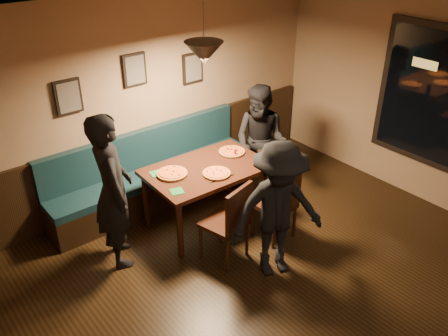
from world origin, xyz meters
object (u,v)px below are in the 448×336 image
Objects in this scene: diner_left at (113,191)px; diner_right at (261,142)px; booth_bench at (153,171)px; diner_front at (278,211)px; soda_glass at (260,156)px; chair_near_left at (224,221)px; dining_table at (207,195)px; chair_near_right at (274,203)px; tabasco_bottle at (235,152)px.

diner_right is at bearing -71.40° from diner_left.
diner_right is (1.31, -0.72, 0.31)m from booth_bench.
diner_right is 1.69m from diner_front.
diner_front is at bearing -123.19° from soda_glass.
soda_glass is at bearing 10.36° from chair_near_left.
chair_near_left is 0.63× the size of diner_right.
dining_table is 0.82× the size of diner_left.
chair_near_right reaches higher than tabasco_bottle.
booth_bench is 20.01× the size of soda_glass.
booth_bench is 1.63× the size of diner_left.
chair_near_right is 0.60× the size of diner_front.
diner_front is (0.30, -0.54, 0.30)m from chair_near_left.
dining_table is 0.85m from soda_glass.
chair_near_left is (-0.29, -0.71, 0.11)m from dining_table.
soda_glass is (-0.38, -0.40, 0.07)m from diner_right.
soda_glass is (0.19, 0.48, 0.39)m from chair_near_right.
booth_bench is 3.07× the size of chair_near_right.
soda_glass is at bearing -59.74° from tabasco_bottle.
dining_table is 1.54× the size of chair_near_right.
soda_glass is at bearing -83.13° from diner_left.
diner_left reaches higher than chair_near_right.
soda_glass is (1.88, -0.35, -0.04)m from diner_left.
diner_right is at bearing 55.27° from chair_near_right.
diner_front reaches higher than diner_right.
diner_left reaches higher than soda_glass.
chair_near_right is 7.66× the size of tabasco_bottle.
tabasco_bottle is at bearing 120.26° from soda_glass.
diner_left is 1.14× the size of diner_right.
diner_front reaches higher than tabasco_bottle.
tabasco_bottle is (0.76, 0.71, 0.36)m from chair_near_left.
chair_near_right is 0.53× the size of diner_left.
booth_bench is 1.86× the size of diner_right.
chair_near_left is at bearing -111.49° from diner_left.
diner_front is at bearing -118.69° from diner_left.
diner_right is at bearing 7.76° from dining_table.
diner_right is at bearing 74.39° from diner_front.
diner_left is 12.27× the size of soda_glass.
dining_table is 1.47× the size of chair_near_left.
chair_near_left is at bearing -90.21° from booth_bench.
soda_glass reaches higher than tabasco_bottle.
chair_near_left is 6.81× the size of soda_glass.
tabasco_bottle is at bearing 90.96° from diner_front.
diner_front is (0.30, -2.08, 0.31)m from booth_bench.
chair_near_right is 1.09m from diner_right.
chair_near_left is 8.01× the size of tabasco_bottle.
soda_glass is 1.18× the size of tabasco_bottle.
diner_right reaches higher than booth_bench.
diner_right reaches higher than chair_near_right.
chair_near_right is at bearing -111.31° from soda_glass.
diner_front reaches higher than booth_bench.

